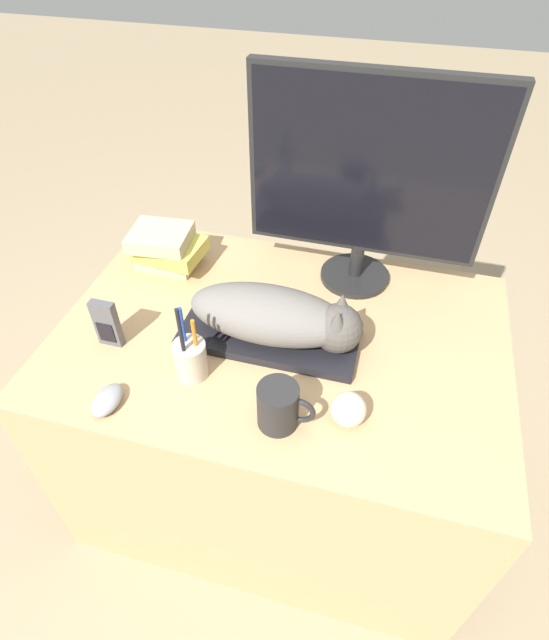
{
  "coord_description": "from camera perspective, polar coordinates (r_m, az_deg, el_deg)",
  "views": [
    {
      "loc": [
        0.22,
        -0.48,
        1.6
      ],
      "look_at": [
        -0.01,
        0.37,
        0.77
      ],
      "focal_mm": 28.0,
      "sensor_mm": 36.0,
      "label": 1
    }
  ],
  "objects": [
    {
      "name": "monitor",
      "position": [
        1.27,
        10.68,
        15.86
      ],
      "size": [
        0.59,
        0.19,
        0.56
      ],
      "color": "black",
      "rests_on": "desk"
    },
    {
      "name": "pen_cup",
      "position": [
        1.15,
        -9.58,
        -4.32
      ],
      "size": [
        0.08,
        0.08,
        0.21
      ],
      "color": "#B2A893",
      "rests_on": "desk"
    },
    {
      "name": "phone",
      "position": [
        1.26,
        -18.62,
        -0.42
      ],
      "size": [
        0.06,
        0.02,
        0.13
      ],
      "color": "#4C4C51",
      "rests_on": "desk"
    },
    {
      "name": "baseball",
      "position": [
        1.07,
        8.46,
        -10.07
      ],
      "size": [
        0.08,
        0.08,
        0.08
      ],
      "color": "beige",
      "rests_on": "desk"
    },
    {
      "name": "book_stack",
      "position": [
        1.47,
        -12.27,
        8.09
      ],
      "size": [
        0.2,
        0.16,
        0.12
      ],
      "color": "#C6B284",
      "rests_on": "desk"
    },
    {
      "name": "desk",
      "position": [
        1.53,
        0.56,
        -11.07
      ],
      "size": [
        1.12,
        0.77,
        0.71
      ],
      "color": "tan",
      "rests_on": "ground_plane"
    },
    {
      "name": "cat",
      "position": [
        1.17,
        0.72,
        0.41
      ],
      "size": [
        0.42,
        0.17,
        0.14
      ],
      "color": "#66605B",
      "rests_on": "keyboard"
    },
    {
      "name": "computer_mouse",
      "position": [
        1.16,
        -18.58,
        -8.66
      ],
      "size": [
        0.06,
        0.09,
        0.03
      ],
      "color": "gray",
      "rests_on": "desk"
    },
    {
      "name": "coffee_mug",
      "position": [
        1.04,
        0.55,
        -9.84
      ],
      "size": [
        0.12,
        0.09,
        0.11
      ],
      "color": "black",
      "rests_on": "desk"
    },
    {
      "name": "ground_plane",
      "position": [
        1.68,
        -3.34,
        -28.63
      ],
      "size": [
        12.0,
        12.0,
        0.0
      ],
      "primitive_type": "plane",
      "color": "#998466"
    },
    {
      "name": "keyboard",
      "position": [
        1.23,
        -0.64,
        -1.9
      ],
      "size": [
        0.44,
        0.18,
        0.02
      ],
      "color": "black",
      "rests_on": "desk"
    }
  ]
}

